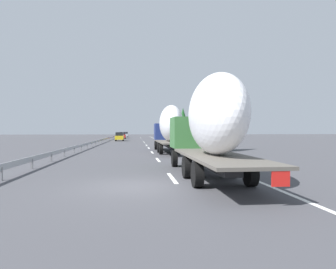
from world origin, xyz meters
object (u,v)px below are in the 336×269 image
(truck_lead, at_px, (170,127))
(car_silver_hatch, at_px, (125,134))
(car_red_compact, at_px, (122,135))
(car_yellow_coupe, at_px, (120,137))
(road_sign, at_px, (171,131))
(truck_trailing, at_px, (209,123))

(truck_lead, height_order, car_silver_hatch, truck_lead)
(truck_lead, distance_m, car_red_compact, 53.46)
(car_yellow_coupe, relative_size, road_sign, 1.39)
(car_silver_hatch, height_order, car_yellow_coupe, car_yellow_coupe)
(truck_lead, height_order, truck_trailing, truck_lead)
(car_yellow_coupe, height_order, road_sign, road_sign)
(road_sign, bearing_deg, car_yellow_coupe, 39.88)
(car_red_compact, distance_m, road_sign, 30.71)
(truck_lead, height_order, car_yellow_coupe, truck_lead)
(truck_lead, xyz_separation_m, truck_trailing, (-16.74, -0.00, -0.06))
(truck_trailing, relative_size, car_silver_hatch, 3.05)
(car_red_compact, xyz_separation_m, car_yellow_coupe, (-16.88, -0.12, 0.02))
(car_yellow_coupe, bearing_deg, car_red_compact, 0.40)
(car_yellow_coupe, bearing_deg, truck_trailing, -172.48)
(truck_trailing, bearing_deg, car_red_compact, 5.81)
(car_silver_hatch, height_order, road_sign, road_sign)
(truck_lead, xyz_separation_m, road_sign, (24.02, -3.10, -0.44))
(truck_lead, relative_size, car_red_compact, 3.33)
(truck_trailing, distance_m, car_yellow_coupe, 53.30)
(car_yellow_coupe, distance_m, road_sign, 15.77)
(truck_lead, distance_m, car_silver_hatch, 75.67)
(car_silver_hatch, bearing_deg, truck_trailing, -175.70)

